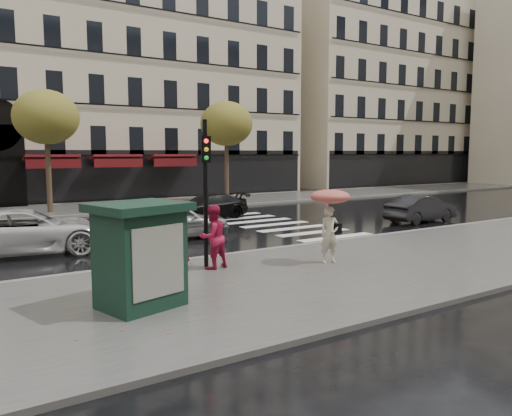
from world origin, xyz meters
TOP-DOWN VIEW (x-y plane):
  - ground at (0.00, 0.00)m, footprint 160.00×160.00m
  - near_sidewalk at (0.00, -0.50)m, footprint 90.00×7.00m
  - far_sidewalk at (0.00, 19.00)m, footprint 90.00×6.00m
  - near_kerb at (0.00, 3.00)m, footprint 90.00×0.25m
  - far_kerb at (0.00, 16.00)m, footprint 90.00×0.25m
  - zebra_crossing at (6.00, 9.60)m, footprint 3.60×11.75m
  - bldg_far_corner at (6.00, 30.00)m, footprint 26.00×14.00m
  - bldg_far_right at (34.00, 30.00)m, footprint 24.00×14.00m
  - tree_far_left at (-2.00, 18.00)m, footprint 3.40×3.40m
  - tree_far_right at (9.00, 18.00)m, footprint 3.40×3.40m
  - woman_umbrella at (2.38, 0.29)m, footprint 1.15×1.15m
  - woman_red at (-0.82, 1.50)m, footprint 0.97×0.81m
  - man_burgundy at (-1.52, 2.40)m, footprint 1.05×0.80m
  - traffic_light at (-0.91, 1.73)m, footprint 0.31×0.41m
  - newsstand at (-3.72, -0.75)m, footprint 2.15×1.95m
  - car_silver at (0.53, 7.13)m, footprint 4.30×2.02m
  - car_darkgrey at (12.38, 5.09)m, footprint 4.00×1.57m
  - car_white at (-4.75, 7.06)m, footprint 5.70×3.20m
  - car_black at (4.25, 11.65)m, footprint 4.46×2.09m

SIDE VIEW (x-z plane):
  - ground at x=0.00m, z-range 0.00..0.00m
  - zebra_crossing at x=6.00m, z-range 0.00..0.01m
  - near_sidewalk at x=0.00m, z-range 0.00..0.12m
  - far_sidewalk at x=0.00m, z-range 0.00..0.12m
  - near_kerb at x=0.00m, z-range 0.00..0.14m
  - far_kerb at x=0.00m, z-range 0.00..0.14m
  - car_black at x=4.25m, z-range 0.00..1.26m
  - car_darkgrey at x=12.38m, z-range 0.00..1.30m
  - car_silver at x=0.53m, z-range 0.00..1.42m
  - car_white at x=-4.75m, z-range 0.00..1.50m
  - woman_red at x=-0.82m, z-range 0.12..1.89m
  - man_burgundy at x=-1.52m, z-range 0.12..2.05m
  - newsstand at x=-3.72m, z-range 0.15..2.33m
  - woman_umbrella at x=2.38m, z-range 0.47..2.69m
  - traffic_light at x=-0.91m, z-range 0.56..4.67m
  - tree_far_left at x=-2.00m, z-range 1.85..8.49m
  - tree_far_right at x=9.00m, z-range 1.85..8.49m
  - bldg_far_corner at x=6.00m, z-range -0.14..22.76m
  - bldg_far_right at x=34.00m, z-range -0.14..22.76m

